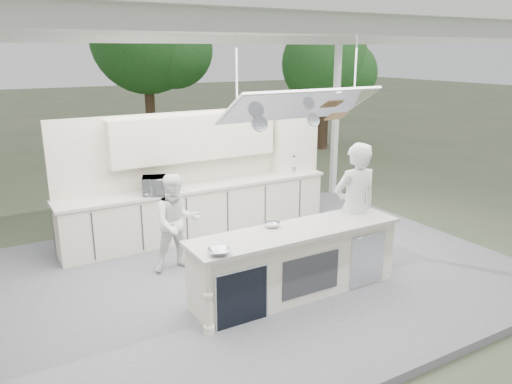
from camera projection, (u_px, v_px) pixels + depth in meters
ground at (251, 279)px, 7.74m from camera, size 90.00×90.00×0.00m
stage_deck at (251, 275)px, 7.73m from camera, size 8.00×6.00×0.12m
tent at (251, 28)px, 6.72m from camera, size 8.20×6.20×3.86m
demo_island at (295, 262)px, 6.91m from camera, size 3.10×0.79×0.95m
back_counter at (200, 210)px, 9.16m from camera, size 5.08×0.72×0.95m
back_wall_unit at (216, 153)px, 9.28m from camera, size 5.05×0.48×2.25m
tree_cluster at (85, 55)px, 14.89m from camera, size 19.55×9.40×5.85m
head_chef at (355, 208)px, 7.53m from camera, size 0.78×0.56×2.01m
sous_chef at (177, 223)px, 7.60m from camera, size 0.80×0.65×1.53m
toaster_oven at (159, 185)px, 8.42m from camera, size 0.65×0.55×0.31m
bowl_large at (219, 252)px, 5.95m from camera, size 0.36×0.36×0.07m
bowl_small at (272, 224)px, 6.88m from camera, size 0.25×0.25×0.07m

